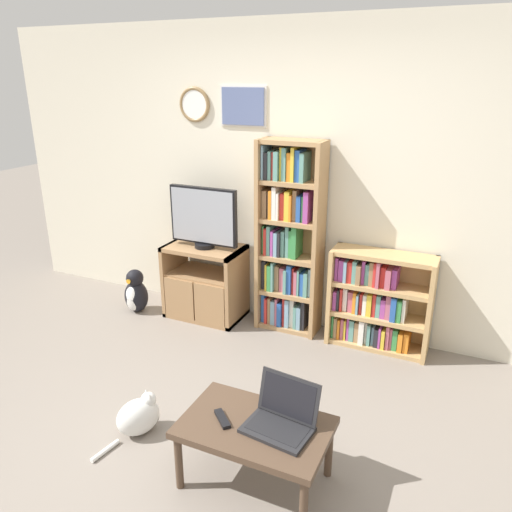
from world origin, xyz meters
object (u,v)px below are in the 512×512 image
(bookshelf_tall, at_px, (288,241))
(bookshelf_short, at_px, (375,302))
(laptop, at_px, (282,416))
(coffee_table, at_px, (255,432))
(cat, at_px, (139,416))
(tv_stand, at_px, (204,282))
(remote_near_laptop, at_px, (222,419))
(penguin_figurine, at_px, (136,293))
(television, at_px, (203,218))

(bookshelf_tall, xyz_separation_m, bookshelf_short, (0.78, -0.01, -0.42))
(bookshelf_tall, bearing_deg, laptop, -69.77)
(coffee_table, bearing_deg, laptop, 20.75)
(bookshelf_short, bearing_deg, coffee_table, -98.63)
(laptop, bearing_deg, cat, -173.75)
(tv_stand, bearing_deg, bookshelf_short, 4.29)
(remote_near_laptop, distance_m, penguin_figurine, 2.33)
(television, distance_m, coffee_table, 2.19)
(tv_stand, bearing_deg, coffee_table, -52.46)
(tv_stand, xyz_separation_m, bookshelf_short, (1.56, 0.12, 0.05))
(television, xyz_separation_m, penguin_figurine, (-0.67, -0.20, -0.77))
(bookshelf_tall, distance_m, remote_near_laptop, 1.92)
(tv_stand, distance_m, television, 0.62)
(tv_stand, xyz_separation_m, television, (0.02, -0.01, 0.62))
(bookshelf_short, relative_size, laptop, 2.16)
(television, bearing_deg, penguin_figurine, -163.73)
(television, distance_m, bookshelf_tall, 0.79)
(cat, bearing_deg, remote_near_laptop, 21.91)
(bookshelf_short, bearing_deg, bookshelf_tall, 179.54)
(tv_stand, height_order, remote_near_laptop, tv_stand)
(tv_stand, relative_size, television, 1.09)
(coffee_table, bearing_deg, cat, 175.58)
(coffee_table, height_order, laptop, laptop)
(coffee_table, bearing_deg, television, 127.23)
(penguin_figurine, bearing_deg, remote_near_laptop, -40.72)
(tv_stand, relative_size, coffee_table, 0.88)
(television, bearing_deg, tv_stand, 159.63)
(bookshelf_short, bearing_deg, tv_stand, -175.71)
(bookshelf_short, height_order, cat, bookshelf_short)
(television, height_order, penguin_figurine, television)
(tv_stand, xyz_separation_m, remote_near_laptop, (1.11, -1.72, 0.05))
(bookshelf_short, xyz_separation_m, cat, (-1.11, -1.73, -0.27))
(laptop, xyz_separation_m, remote_near_laptop, (-0.31, -0.09, -0.05))
(bookshelf_short, distance_m, remote_near_laptop, 1.89)
(penguin_figurine, bearing_deg, bookshelf_short, 8.23)
(coffee_table, distance_m, penguin_figurine, 2.44)
(penguin_figurine, bearing_deg, television, 16.27)
(laptop, xyz_separation_m, penguin_figurine, (-2.07, 1.42, -0.25))
(bookshelf_short, relative_size, cat, 1.63)
(remote_near_laptop, height_order, cat, remote_near_laptop)
(laptop, bearing_deg, coffee_table, -152.22)
(laptop, height_order, penguin_figurine, laptop)
(bookshelf_tall, xyz_separation_m, coffee_table, (0.51, -1.80, -0.48))
(tv_stand, bearing_deg, television, -20.37)
(remote_near_laptop, bearing_deg, tv_stand, -104.11)
(bookshelf_tall, bearing_deg, penguin_figurine, -167.15)
(bookshelf_tall, relative_size, cat, 3.29)
(television, distance_m, remote_near_laptop, 2.11)
(television, height_order, cat, television)
(tv_stand, height_order, cat, tv_stand)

